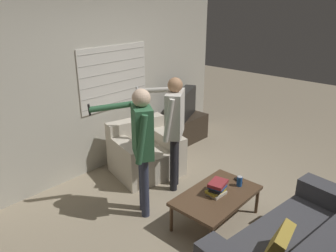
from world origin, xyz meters
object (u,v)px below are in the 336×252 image
armchair_beige (145,153)px  person_right_standing (174,120)px  tv (184,104)px  spare_remote (238,181)px  person_left_standing (141,138)px  book_stack (217,188)px  soda_can (239,181)px  coffee_table (217,197)px

armchair_beige → person_right_standing: 0.93m
armchair_beige → tv: tv is taller
tv → spare_remote: (-1.18, -1.86, -0.34)m
spare_remote → person_right_standing: bearing=125.3°
spare_remote → person_left_standing: bearing=162.4°
book_stack → soda_can: book_stack is taller
person_left_standing → soda_can: size_ratio=12.64×
armchair_beige → tv: size_ratio=1.35×
tv → soda_can: bearing=33.6°
coffee_table → person_left_standing: size_ratio=0.66×
coffee_table → book_stack: book_stack is taller
spare_remote → coffee_table: bearing=-159.6°
coffee_table → book_stack: bearing=179.8°
tv → book_stack: (-1.60, -1.83, -0.26)m
armchair_beige → book_stack: (-0.29, -1.52, 0.15)m
person_left_standing → book_stack: bearing=-115.5°
person_right_standing → armchair_beige: bearing=53.5°
armchair_beige → coffee_table: armchair_beige is taller
coffee_table → book_stack: (-0.00, 0.00, 0.12)m
tv → spare_remote: tv is taller
coffee_table → spare_remote: bearing=-4.6°
person_left_standing → coffee_table: bearing=-115.3°
coffee_table → person_left_standing: 1.11m
tv → book_stack: bearing=25.6°
person_right_standing → book_stack: 1.07m
person_left_standing → person_right_standing: (0.70, 0.12, -0.00)m
soda_can → spare_remote: soda_can is taller
armchair_beige → coffee_table: 1.54m
person_right_standing → spare_remote: bearing=-112.5°
tv → spare_remote: 2.23m
armchair_beige → tv: bearing=-152.6°
person_right_standing → book_stack: bearing=-138.5°
book_stack → person_right_standing: bearing=74.3°
armchair_beige → person_left_standing: bearing=59.2°
coffee_table → spare_remote: size_ratio=7.80×
coffee_table → person_right_standing: person_right_standing is taller
person_right_standing → spare_remote: person_right_standing is taller
person_right_standing → book_stack: (-0.25, -0.89, -0.54)m
tv → spare_remote: size_ratio=6.07×
tv → armchair_beige: bearing=-9.8°
soda_can → tv: bearing=56.8°
person_right_standing → soda_can: bearing=-117.8°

